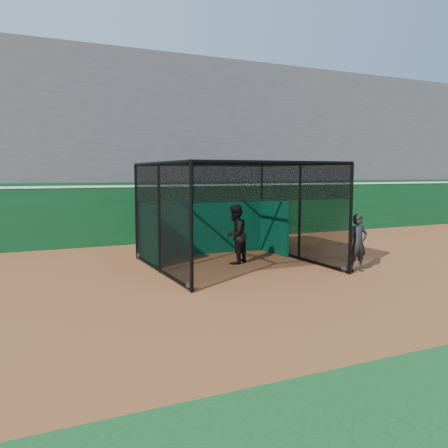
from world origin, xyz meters
name	(u,v)px	position (x,y,z in m)	size (l,w,h in m)	color
ground	(245,288)	(0.00, 0.00, 0.00)	(120.00, 120.00, 0.00)	brown
outfield_wall	(148,212)	(0.00, 8.50, 1.29)	(50.00, 0.50, 2.50)	#0B3D19
grandstand	(125,139)	(0.00, 12.27, 4.48)	(50.00, 7.85, 8.95)	#4C4C4F
batting_cage	(234,215)	(1.02, 2.65, 1.57)	(4.90, 5.13, 3.15)	black
batter	(235,234)	(1.21, 2.96, 0.94)	(0.91, 0.71, 1.88)	black
on_deck_player	(358,243)	(3.89, 0.31, 0.84)	(0.64, 0.44, 1.69)	black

